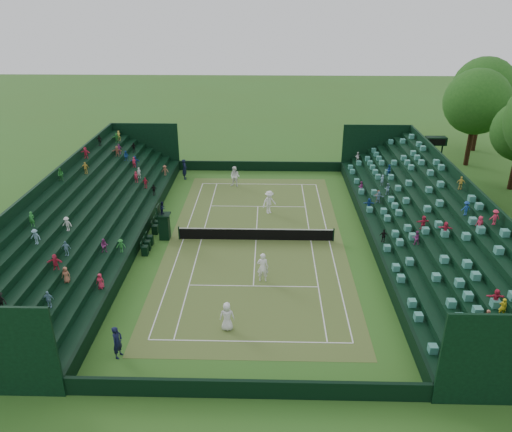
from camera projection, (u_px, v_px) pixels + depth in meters
The scene contains 18 objects.
ground at pixel (256, 240), 37.46m from camera, with size 160.00×160.00×0.00m, color #345E1D.
court_surface at pixel (256, 240), 37.46m from camera, with size 12.97×26.77×0.01m, color #316A23.
perimeter_wall_north at pixel (260, 166), 51.72m from camera, with size 17.17×0.20×1.00m, color black.
perimeter_wall_south at pixel (247, 389), 22.79m from camera, with size 17.17×0.20×1.00m, color black.
perimeter_wall_east at pixel (370, 236), 37.06m from camera, with size 0.20×31.77×1.00m, color black.
perimeter_wall_west at pixel (143, 233), 37.46m from camera, with size 0.20×31.77×1.00m, color black.
north_grandstand at pixel (429, 223), 36.52m from camera, with size 6.60×32.00×4.90m.
south_grandstand at pixel (86, 220), 37.12m from camera, with size 6.60×32.00×4.90m.
tennis_net at pixel (256, 234), 37.25m from camera, with size 11.67×0.10×1.06m.
scoreboard_tower at pixel (436, 142), 50.31m from camera, with size 2.00×1.00×3.70m.
umpire_chair at pixel (164, 223), 37.21m from camera, with size 0.96×0.96×3.01m.
courtside_chairs at pixel (152, 234), 37.49m from camera, with size 0.47×5.44×1.02m.
player_near_west at pixel (227, 316), 27.28m from camera, with size 0.84×0.54×1.71m, color white.
player_near_east at pixel (263, 267), 31.82m from camera, with size 0.73×0.48×2.01m, color white.
player_far_west at pixel (235, 177), 47.38m from camera, with size 0.95×0.74×1.96m, color white.
player_far_east at pixel (269, 202), 41.63m from camera, with size 1.29×0.74×1.99m, color white.
line_judge_north at pixel (185, 169), 49.28m from camera, with size 0.74×0.48×2.02m, color black.
line_judge_south at pixel (117, 342), 25.20m from camera, with size 0.66×0.43×1.81m, color black.
Camera 1 is at (0.87, -33.36, 17.12)m, focal length 35.00 mm.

